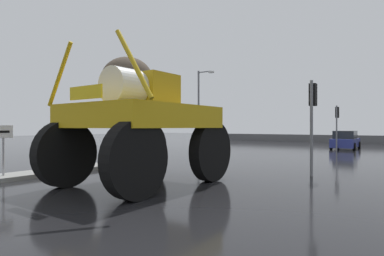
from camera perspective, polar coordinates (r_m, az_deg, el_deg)
name	(u,v)px	position (r m, az deg, el deg)	size (l,w,h in m)	color
ground_plane	(265,155)	(21.49, 12.83, -4.72)	(120.00, 120.00, 0.00)	black
median_island	(77,169)	(14.57, -19.54, -6.76)	(1.27, 8.28, 0.15)	gray
lane_arrow_sign	(4,141)	(12.97, -30.28, -1.99)	(0.07, 0.60, 1.74)	#99999E
oversize_sprayer	(142,123)	(10.49, -8.85, 0.90)	(4.41, 5.61, 4.35)	black
sedan_ahead	(345,141)	(29.55, 25.43, -2.01)	(1.88, 4.10, 1.52)	navy
traffic_signal_near_left	(131,115)	(17.81, -10.62, 2.35)	(0.24, 0.54, 3.44)	slate
traffic_signal_near_right	(313,106)	(12.97, 20.50, 3.57)	(0.24, 0.54, 3.57)	slate
traffic_signal_far_left	(337,118)	(27.54, 24.21, 1.65)	(0.24, 0.55, 3.49)	slate
streetlight_far_left	(200,104)	(30.95, 1.38, 4.25)	(1.76, 0.24, 7.21)	slate
bare_tree_left	(127,79)	(24.03, -11.35, 8.45)	(3.66, 3.66, 6.87)	#473828
roadside_barrier	(331,139)	(40.95, 23.32, -1.77)	(30.05, 0.24, 0.90)	#59595B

